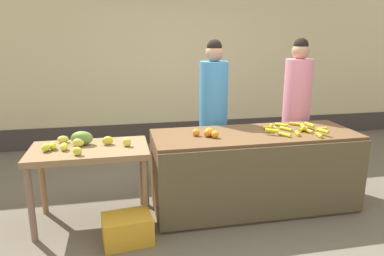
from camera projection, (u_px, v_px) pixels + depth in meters
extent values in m
plane|color=#665B4C|center=(225.00, 208.00, 3.97)|extent=(24.00, 24.00, 0.00)
cube|color=beige|center=(181.00, 50.00, 6.14)|extent=(9.89, 0.20, 3.20)
cube|color=#3F3833|center=(183.00, 131.00, 6.40)|extent=(9.89, 0.04, 0.36)
cube|color=brown|center=(254.00, 170.00, 3.93)|extent=(2.18, 0.78, 0.84)
cube|color=brown|center=(269.00, 185.00, 3.54)|extent=(2.18, 0.03, 0.78)
cube|color=olive|center=(89.00, 151.00, 3.51)|extent=(1.14, 0.66, 0.06)
cylinder|color=#826451|center=(31.00, 205.00, 3.24)|extent=(0.06, 0.06, 0.73)
cylinder|color=#876E4F|center=(146.00, 195.00, 3.44)|extent=(0.06, 0.06, 0.73)
cylinder|color=olive|center=(43.00, 181.00, 3.77)|extent=(0.06, 0.06, 0.73)
cylinder|color=#94664D|center=(142.00, 174.00, 3.97)|extent=(0.06, 0.06, 0.73)
cylinder|color=yellow|center=(270.00, 128.00, 3.96)|extent=(0.14, 0.09, 0.04)
cylinder|color=gold|center=(295.00, 124.00, 4.13)|extent=(0.12, 0.10, 0.04)
cylinder|color=yellow|center=(285.00, 135.00, 3.69)|extent=(0.10, 0.14, 0.04)
cylinder|color=yellow|center=(303.00, 130.00, 3.88)|extent=(0.14, 0.10, 0.04)
cylinder|color=yellow|center=(321.00, 129.00, 3.90)|extent=(0.15, 0.06, 0.04)
cylinder|color=gold|center=(308.00, 131.00, 3.84)|extent=(0.07, 0.14, 0.04)
cylinder|color=gold|center=(286.00, 129.00, 3.91)|extent=(0.10, 0.15, 0.04)
cylinder|color=gold|center=(281.00, 125.00, 4.09)|extent=(0.13, 0.13, 0.04)
cylinder|color=gold|center=(319.00, 135.00, 3.67)|extent=(0.06, 0.14, 0.04)
cylinder|color=gold|center=(298.00, 133.00, 3.73)|extent=(0.08, 0.14, 0.04)
cylinder|color=gold|center=(323.00, 131.00, 3.71)|extent=(0.08, 0.14, 0.04)
cylinder|color=yellow|center=(272.00, 131.00, 3.73)|extent=(0.13, 0.11, 0.04)
cylinder|color=gold|center=(270.00, 127.00, 3.88)|extent=(0.11, 0.16, 0.04)
cylinder|color=yellow|center=(303.00, 127.00, 3.88)|extent=(0.08, 0.16, 0.04)
cylinder|color=gold|center=(310.00, 125.00, 3.96)|extent=(0.06, 0.15, 0.04)
sphere|color=orange|center=(215.00, 134.00, 3.62)|extent=(0.08, 0.08, 0.08)
sphere|color=orange|center=(196.00, 132.00, 3.70)|extent=(0.08, 0.08, 0.08)
sphere|color=orange|center=(208.00, 133.00, 3.66)|extent=(0.08, 0.08, 0.08)
sphere|color=orange|center=(209.00, 132.00, 3.69)|extent=(0.09, 0.09, 0.09)
ellipsoid|color=yellow|center=(46.00, 148.00, 3.38)|extent=(0.10, 0.12, 0.08)
ellipsoid|color=yellow|center=(53.00, 146.00, 3.43)|extent=(0.07, 0.12, 0.08)
ellipsoid|color=#DBDF46|center=(64.00, 147.00, 3.41)|extent=(0.07, 0.11, 0.07)
ellipsoid|color=gold|center=(77.00, 151.00, 3.27)|extent=(0.12, 0.11, 0.08)
ellipsoid|color=#E8CD4C|center=(78.00, 143.00, 3.52)|extent=(0.13, 0.10, 0.09)
ellipsoid|color=#D9CF4A|center=(127.00, 142.00, 3.53)|extent=(0.12, 0.11, 0.09)
ellipsoid|color=#D7D242|center=(63.00, 139.00, 3.65)|extent=(0.12, 0.08, 0.07)
ellipsoid|color=gold|center=(108.00, 141.00, 3.58)|extent=(0.12, 0.08, 0.09)
ellipsoid|color=olive|center=(82.00, 138.00, 3.57)|extent=(0.25, 0.19, 0.14)
cylinder|color=#33333D|center=(213.00, 159.00, 4.50)|extent=(0.29, 0.29, 0.70)
cylinder|color=#3F8CCC|center=(214.00, 97.00, 4.30)|extent=(0.34, 0.34, 0.85)
sphere|color=tan|center=(214.00, 53.00, 4.17)|extent=(0.21, 0.21, 0.21)
sphere|color=black|center=(214.00, 47.00, 4.15)|extent=(0.18, 0.18, 0.18)
cylinder|color=#33333D|center=(293.00, 153.00, 4.69)|extent=(0.29, 0.29, 0.70)
cylinder|color=pink|center=(297.00, 94.00, 4.49)|extent=(0.34, 0.34, 0.86)
sphere|color=tan|center=(301.00, 51.00, 4.36)|extent=(0.21, 0.21, 0.21)
sphere|color=black|center=(301.00, 45.00, 4.34)|extent=(0.18, 0.18, 0.18)
cube|color=gold|center=(127.00, 229.00, 3.29)|extent=(0.48, 0.37, 0.26)
ellipsoid|color=tan|center=(162.00, 160.00, 4.64)|extent=(0.45, 0.47, 0.57)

